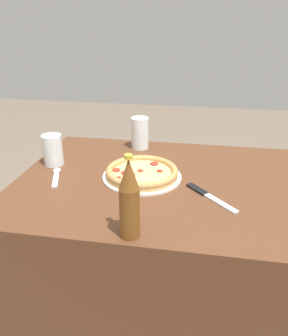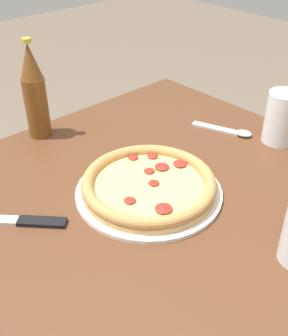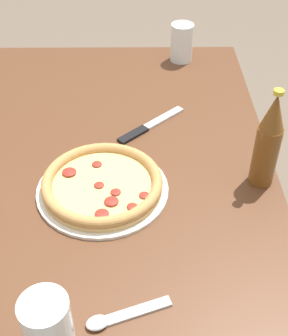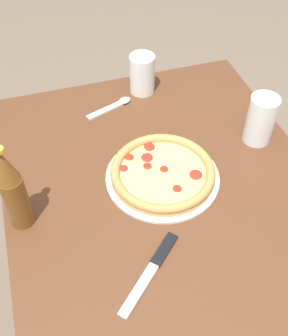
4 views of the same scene
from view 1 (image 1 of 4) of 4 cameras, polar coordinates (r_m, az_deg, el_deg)
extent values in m
plane|color=#6B5B4C|center=(1.67, 4.49, -24.54)|extent=(8.00, 8.00, 0.00)
cube|color=#56331E|center=(1.42, 4.98, -15.12)|extent=(1.19, 0.81, 0.71)
cylinder|color=silver|center=(1.24, -0.35, -1.48)|extent=(0.30, 0.30, 0.01)
cylinder|color=tan|center=(1.23, -0.35, -1.06)|extent=(0.27, 0.27, 0.01)
cylinder|color=#E5C170|center=(1.23, -0.35, -0.75)|extent=(0.24, 0.24, 0.00)
torus|color=tan|center=(1.23, -0.35, -0.50)|extent=(0.27, 0.27, 0.02)
ellipsoid|color=maroon|center=(1.24, -4.80, -0.32)|extent=(0.03, 0.03, 0.01)
ellipsoid|color=maroon|center=(1.29, 1.81, 0.79)|extent=(0.03, 0.03, 0.01)
ellipsoid|color=maroon|center=(1.23, 2.74, -0.48)|extent=(0.02, 0.02, 0.01)
ellipsoid|color=maroon|center=(1.15, -3.18, -2.39)|extent=(0.02, 0.02, 0.00)
ellipsoid|color=maroon|center=(1.21, -2.05, -1.10)|extent=(0.02, 0.02, 0.01)
ellipsoid|color=maroon|center=(1.24, -0.65, -0.43)|extent=(0.02, 0.02, 0.00)
ellipsoid|color=maroon|center=(1.18, -4.56, -1.69)|extent=(0.02, 0.02, 0.01)
ellipsoid|color=maroon|center=(1.22, -3.34, -0.80)|extent=(0.03, 0.03, 0.01)
cylinder|color=white|center=(1.50, -0.71, 6.10)|extent=(0.08, 0.08, 0.14)
cylinder|color=orange|center=(1.51, -0.71, 5.09)|extent=(0.06, 0.06, 0.08)
cylinder|color=white|center=(1.38, -15.60, 3.05)|extent=(0.08, 0.08, 0.13)
cylinder|color=maroon|center=(1.39, -15.50, 2.27)|extent=(0.06, 0.06, 0.08)
cylinder|color=brown|center=(0.89, -2.52, -7.75)|extent=(0.06, 0.06, 0.15)
cone|color=brown|center=(0.83, -2.67, -0.97)|extent=(0.05, 0.05, 0.08)
cylinder|color=gold|center=(0.81, -2.73, 2.01)|extent=(0.02, 0.02, 0.01)
cube|color=black|center=(1.16, 9.26, -3.70)|extent=(0.08, 0.08, 0.01)
cube|color=silver|center=(1.09, 13.22, -6.02)|extent=(0.11, 0.11, 0.01)
cube|color=silver|center=(1.26, -15.12, -1.98)|extent=(0.06, 0.12, 0.01)
ellipsoid|color=silver|center=(1.32, -14.92, -0.41)|extent=(0.04, 0.05, 0.01)
camera|label=2|loc=(1.61, 21.28, 22.17)|focal=45.00mm
camera|label=3|loc=(1.41, -38.70, 27.16)|focal=50.00mm
camera|label=4|loc=(1.00, 48.39, 33.79)|focal=45.00mm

